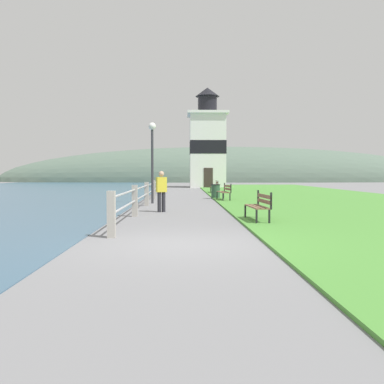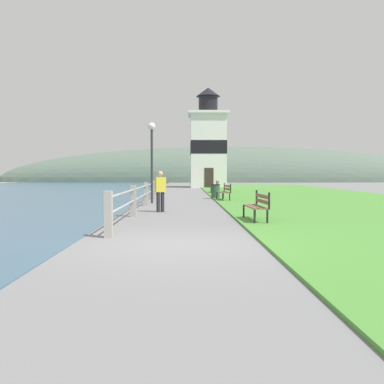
{
  "view_description": "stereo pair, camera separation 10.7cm",
  "coord_description": "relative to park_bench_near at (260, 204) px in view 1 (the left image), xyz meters",
  "views": [
    {
      "loc": [
        0.02,
        -8.84,
        1.49
      ],
      "look_at": [
        0.58,
        17.92,
        0.3
      ],
      "focal_mm": 40.0,
      "sensor_mm": 36.0,
      "label": 1
    },
    {
      "loc": [
        0.12,
        -8.84,
        1.49
      ],
      "look_at": [
        0.58,
        17.92,
        0.3
      ],
      "focal_mm": 40.0,
      "sensor_mm": 36.0,
      "label": 2
    }
  ],
  "objects": [
    {
      "name": "park_bench_midway",
      "position": [
        -0.07,
        10.01,
        0.0
      ],
      "size": [
        0.64,
        1.85,
        0.94
      ],
      "rotation": [
        0.0,
        0.0,
        3.24
      ],
      "color": "brown",
      "rests_on": "ground_plane"
    },
    {
      "name": "person_strolling",
      "position": [
        -3.16,
        3.4,
        0.31
      ],
      "size": [
        0.43,
        0.33,
        1.56
      ],
      "rotation": [
        0.0,
        0.0,
        1.93
      ],
      "color": "#28282D",
      "rests_on": "ground_plane"
    },
    {
      "name": "seawall_railing",
      "position": [
        -3.98,
        11.26,
        0.09
      ],
      "size": [
        0.18,
        28.88,
        1.08
      ],
      "color": "#A8A399",
      "rests_on": "ground_plane"
    },
    {
      "name": "trash_bin",
      "position": [
        -0.44,
        11.81,
        -0.11
      ],
      "size": [
        0.54,
        0.54,
        0.84
      ],
      "color": "#2D5138",
      "rests_on": "ground_plane"
    },
    {
      "name": "lighthouse",
      "position": [
        0.19,
        31.29,
        3.85
      ],
      "size": [
        4.11,
        4.11,
        10.26
      ],
      "color": "white",
      "rests_on": "ground_plane"
    },
    {
      "name": "park_bench_far",
      "position": [
        0.03,
        18.49,
        0.0
      ],
      "size": [
        0.49,
        1.89,
        0.94
      ],
      "rotation": [
        0.0,
        0.0,
        3.13
      ],
      "color": "brown",
      "rests_on": "ground_plane"
    },
    {
      "name": "lamp_post",
      "position": [
        -3.83,
        8.1,
        2.2
      ],
      "size": [
        0.36,
        0.36,
        3.96
      ],
      "color": "#333338",
      "rests_on": "ground_plane"
    },
    {
      "name": "distant_hillside",
      "position": [
        5.65,
        60.86,
        -0.54
      ],
      "size": [
        80.0,
        16.0,
        12.0
      ],
      "color": "#566B5B",
      "rests_on": "ground_plane"
    },
    {
      "name": "ground_plane",
      "position": [
        -2.35,
        -4.09,
        -0.54
      ],
      "size": [
        160.0,
        160.0,
        0.0
      ],
      "primitive_type": "plane",
      "color": "slate"
    },
    {
      "name": "park_bench_near",
      "position": [
        0.0,
        0.0,
        0.0
      ],
      "size": [
        0.56,
        1.7,
        0.94
      ],
      "rotation": [
        0.0,
        0.0,
        3.19
      ],
      "color": "brown",
      "rests_on": "ground_plane"
    },
    {
      "name": "grass_verge",
      "position": [
        5.39,
        13.38,
        -0.51
      ],
      "size": [
        12.0,
        52.42,
        0.06
      ],
      "color": "#4C8E38",
      "rests_on": "ground_plane"
    }
  ]
}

